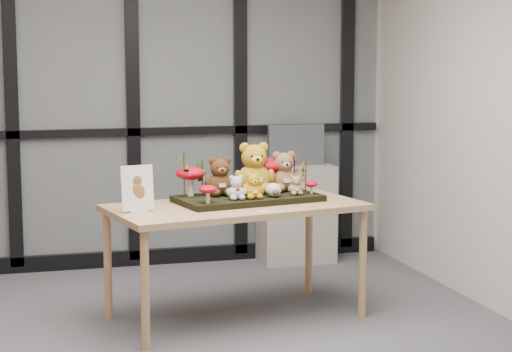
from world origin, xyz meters
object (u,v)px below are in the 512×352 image
object	(u,v)px
bear_pooh_yellow	(254,165)
bear_brown_medium	(220,174)
bear_white_bow	(236,186)
diorama_tray	(248,199)
plush_cream_hedgehog	(273,189)
cabinet	(296,214)
bear_beige_small	(296,184)
bear_tan_back	(284,169)
bear_small_yellow	(253,184)
mushroom_front_right	(312,187)
monitor	(296,145)
mushroom_front_left	(208,193)
sign_holder	(137,191)
display_table	(236,215)
mushroom_back_right	(267,173)
mushroom_back_left	(190,180)

from	to	relation	value
bear_pooh_yellow	bear_brown_medium	size ratio (longest dim) A/B	1.33
bear_pooh_yellow	bear_white_bow	size ratio (longest dim) A/B	2.14
diorama_tray	plush_cream_hedgehog	size ratio (longest dim) A/B	9.21
bear_pooh_yellow	cabinet	bearing A→B (deg)	49.21
bear_white_bow	bear_beige_small	bearing A→B (deg)	0.19
diorama_tray	bear_tan_back	bearing A→B (deg)	14.08
bear_brown_medium	bear_small_yellow	size ratio (longest dim) A/B	1.51
cabinet	mushroom_front_right	bearing A→B (deg)	-104.03
bear_pooh_yellow	monitor	distance (m)	1.40
mushroom_front_left	mushroom_front_right	bearing A→B (deg)	13.97
mushroom_front_left	monitor	xyz separation A→B (m)	(1.05, 1.54, 0.11)
mushroom_front_left	sign_holder	size ratio (longest dim) A/B	0.43
display_table	bear_brown_medium	xyz separation A→B (m)	(-0.07, 0.14, 0.24)
bear_brown_medium	mushroom_back_right	world-z (taller)	bear_brown_medium
bear_brown_medium	bear_tan_back	size ratio (longest dim) A/B	0.94
sign_holder	monitor	bearing A→B (deg)	36.14
bear_small_yellow	bear_brown_medium	bearing A→B (deg)	121.81
diorama_tray	bear_tan_back	xyz separation A→B (m)	(0.27, 0.13, 0.16)
bear_pooh_yellow	bear_beige_small	size ratio (longest dim) A/B	2.58
diorama_tray	bear_white_bow	bearing A→B (deg)	-141.94
diorama_tray	bear_pooh_yellow	bearing A→B (deg)	46.50
bear_tan_back	display_table	bearing A→B (deg)	-162.19
diorama_tray	cabinet	world-z (taller)	cabinet
bear_small_yellow	monitor	world-z (taller)	monitor
display_table	mushroom_back_right	size ratio (longest dim) A/B	7.14
mushroom_back_right	bear_tan_back	bearing A→B (deg)	-28.43
bear_pooh_yellow	sign_holder	xyz separation A→B (m)	(-0.79, -0.29, -0.09)
bear_white_bow	sign_holder	world-z (taller)	sign_holder
display_table	bear_white_bow	xyz separation A→B (m)	(-0.01, -0.05, 0.19)
cabinet	bear_white_bow	bearing A→B (deg)	-120.77
bear_tan_back	diorama_tray	bearing A→B (deg)	-165.92
cabinet	monitor	xyz separation A→B (m)	(0.00, 0.02, 0.55)
mushroom_back_left	bear_pooh_yellow	bearing A→B (deg)	1.79
display_table	bear_beige_small	bearing A→B (deg)	-6.58
bear_white_bow	cabinet	xyz separation A→B (m)	(0.86, 1.44, -0.46)
diorama_tray	bear_white_bow	distance (m)	0.20
bear_tan_back	cabinet	distance (m)	1.38
monitor	bear_tan_back	bearing A→B (deg)	-111.50
bear_small_yellow	mushroom_front_right	size ratio (longest dim) A/B	2.01
mushroom_front_right	monitor	distance (m)	1.41
bear_small_yellow	bear_white_bow	distance (m)	0.11
mushroom_back_left	bear_brown_medium	bearing A→B (deg)	-9.31
bear_white_bow	bear_small_yellow	bearing A→B (deg)	-6.37
display_table	cabinet	xyz separation A→B (m)	(0.85, 1.39, -0.27)
sign_holder	cabinet	size ratio (longest dim) A/B	0.36
bear_tan_back	mushroom_back_right	distance (m)	0.11
sign_holder	display_table	bearing A→B (deg)	0.03
display_table	bear_small_yellow	bearing A→B (deg)	-32.83
display_table	mushroom_front_right	world-z (taller)	mushroom_front_right
mushroom_back_right	bear_beige_small	bearing A→B (deg)	-62.12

